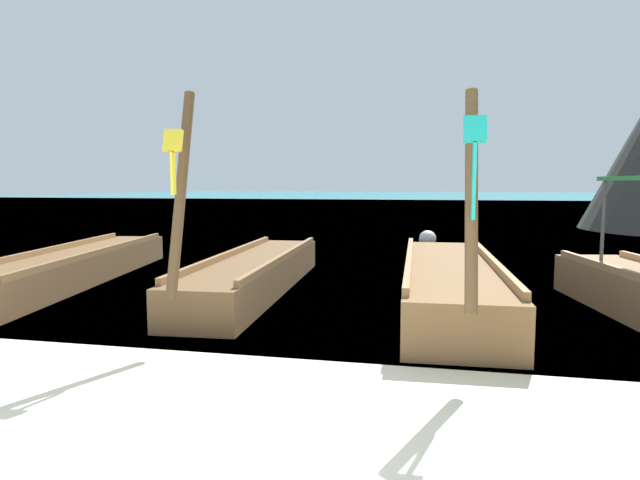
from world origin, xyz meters
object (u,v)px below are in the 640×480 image
(longtail_boat_yellow_ribbon, at_px, (256,273))
(longtail_boat_turquoise_ribbon, at_px, (449,282))
(mooring_buoy_near, at_px, (428,239))
(longtail_boat_orange_ribbon, at_px, (74,267))

(longtail_boat_yellow_ribbon, distance_m, longtail_boat_turquoise_ribbon, 3.20)
(longtail_boat_yellow_ribbon, distance_m, mooring_buoy_near, 7.50)
(longtail_boat_orange_ribbon, height_order, mooring_buoy_near, longtail_boat_orange_ribbon)
(longtail_boat_yellow_ribbon, height_order, longtail_boat_turquoise_ribbon, longtail_boat_yellow_ribbon)
(longtail_boat_orange_ribbon, distance_m, longtail_boat_turquoise_ribbon, 6.70)
(longtail_boat_turquoise_ribbon, height_order, mooring_buoy_near, longtail_boat_turquoise_ribbon)
(longtail_boat_orange_ribbon, bearing_deg, longtail_boat_turquoise_ribbon, -3.62)
(mooring_buoy_near, bearing_deg, longtail_boat_yellow_ribbon, -111.37)
(mooring_buoy_near, bearing_deg, longtail_boat_orange_ribbon, -132.05)
(longtail_boat_yellow_ribbon, relative_size, mooring_buoy_near, 13.15)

